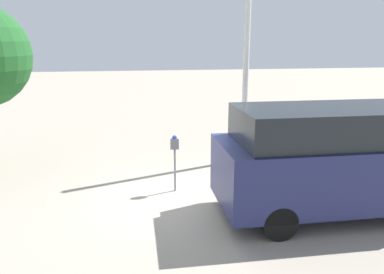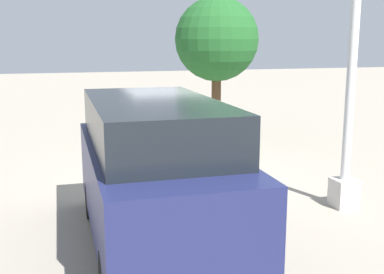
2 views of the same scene
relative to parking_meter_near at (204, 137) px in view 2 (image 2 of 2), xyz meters
The scene contains 5 objects.
ground_plane 1.14m from the parking_meter_near, 97.22° to the right, with size 80.00×80.00×0.00m, color gray.
parking_meter_near is the anchor object (origin of this frame).
lamp_post 3.42m from the parking_meter_near, 41.01° to the left, with size 0.44×0.44×6.70m.
parked_van 3.54m from the parking_meter_near, 30.27° to the right, with size 4.84×2.09×2.28m.
street_tree 5.61m from the parking_meter_near, 157.42° to the left, with size 2.68×2.68×4.54m.
Camera 2 is at (10.07, -2.81, 3.15)m, focal length 45.00 mm.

